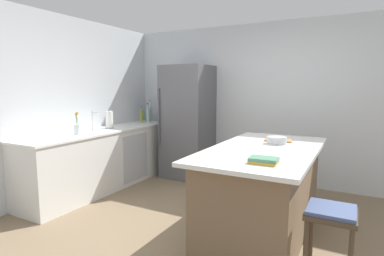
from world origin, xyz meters
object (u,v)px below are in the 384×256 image
paper_towel_roll (109,120)px  kitchen_island (263,190)px  gin_bottle (148,115)px  flower_vase (77,128)px  refrigerator (188,122)px  bar_stool (331,224)px  mixing_bowl (277,140)px  soda_bottle (150,113)px  hot_sauce_bottle (148,117)px  cookbook_stack (264,160)px  cutting_board (279,140)px  olive_oil_bottle (142,116)px  sink_faucet (93,120)px

paper_towel_roll → kitchen_island: bearing=-10.2°
gin_bottle → flower_vase: bearing=-90.4°
kitchen_island → refrigerator: size_ratio=1.04×
kitchen_island → refrigerator: (-1.75, 1.47, 0.49)m
bar_stool → paper_towel_roll: (-3.35, 1.21, 0.50)m
mixing_bowl → soda_bottle: bearing=154.1°
hot_sauce_bottle → mixing_bowl: size_ratio=1.08×
soda_bottle → hot_sauce_bottle: size_ratio=1.67×
soda_bottle → hot_sauce_bottle: 0.11m
cookbook_stack → soda_bottle: bearing=141.3°
kitchen_island → paper_towel_roll: 2.73m
paper_towel_roll → mixing_bowl: 2.69m
gin_bottle → cutting_board: bearing=-19.5°
kitchen_island → flower_vase: flower_vase is taller
bar_stool → cookbook_stack: (-0.55, 0.08, 0.41)m
cookbook_stack → mixing_bowl: size_ratio=1.12×
refrigerator → gin_bottle: size_ratio=5.50×
flower_vase → olive_oil_bottle: bearing=92.7°
gin_bottle → cutting_board: 2.76m
mixing_bowl → cutting_board: bearing=96.8°
flower_vase → paper_towel_roll: flower_vase is taller
bar_stool → paper_towel_roll: 3.59m
cookbook_stack → paper_towel_roll: bearing=158.1°
bar_stool → cutting_board: 1.48m
flower_vase → cookbook_stack: (2.76, -0.45, -0.05)m
flower_vase → cutting_board: 2.71m
sink_faucet → cutting_board: 2.71m
soda_bottle → bar_stool: bearing=-34.9°
paper_towel_roll → refrigerator: bearing=49.0°
bar_stool → flower_vase: bearing=170.8°
kitchen_island → sink_faucet: size_ratio=6.69×
cookbook_stack → cutting_board: size_ratio=0.74×
refrigerator → sink_faucet: size_ratio=6.45×
flower_vase → soda_bottle: size_ratio=0.79×
sink_faucet → bar_stool: bearing=-14.9°
sink_faucet → olive_oil_bottle: bearing=90.1°
flower_vase → gin_bottle: bearing=89.6°
olive_oil_bottle → sink_faucet: bearing=-89.9°
kitchen_island → olive_oil_bottle: (-2.66, 1.35, 0.57)m
paper_towel_roll → soda_bottle: (-0.05, 1.16, 0.02)m
bar_stool → cookbook_stack: 0.69m
kitchen_island → soda_bottle: soda_bottle is taller
bar_stool → sink_faucet: (-3.38, 0.90, 0.53)m
flower_vase → soda_bottle: bearing=92.7°
refrigerator → hot_sauce_bottle: refrigerator is taller
refrigerator → paper_towel_roll: size_ratio=6.20×
sink_faucet → flower_vase: (0.07, -0.37, -0.06)m
bar_stool → soda_bottle: bearing=145.1°
cutting_board → hot_sauce_bottle: bearing=159.0°
bar_stool → olive_oil_bottle: bearing=148.4°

